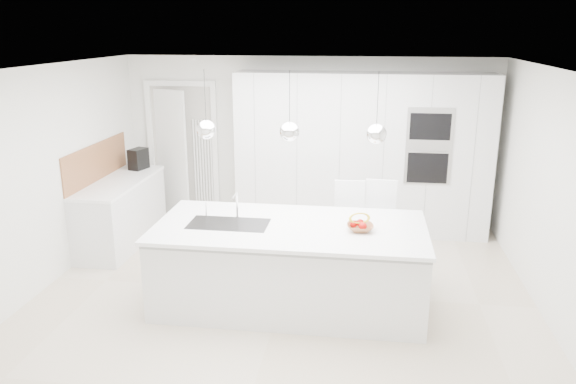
# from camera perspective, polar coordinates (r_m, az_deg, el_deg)

# --- Properties ---
(floor) EXTENTS (5.50, 5.50, 0.00)m
(floor) POSITION_cam_1_polar(r_m,az_deg,el_deg) (6.49, -0.38, -10.11)
(floor) COLOR beige
(floor) RESTS_ON ground
(wall_back) EXTENTS (5.50, 0.00, 5.50)m
(wall_back) POSITION_cam_1_polar(r_m,az_deg,el_deg) (8.45, 2.09, 5.14)
(wall_back) COLOR silver
(wall_back) RESTS_ON ground
(wall_left) EXTENTS (0.00, 5.00, 5.00)m
(wall_left) POSITION_cam_1_polar(r_m,az_deg,el_deg) (6.98, -23.35, 1.38)
(wall_left) COLOR silver
(wall_left) RESTS_ON ground
(ceiling) EXTENTS (5.50, 5.50, 0.00)m
(ceiling) POSITION_cam_1_polar(r_m,az_deg,el_deg) (5.82, -0.42, 12.50)
(ceiling) COLOR white
(ceiling) RESTS_ON wall_back
(tall_cabinets) EXTENTS (3.60, 0.60, 2.30)m
(tall_cabinets) POSITION_cam_1_polar(r_m,az_deg,el_deg) (8.13, 7.48, 3.85)
(tall_cabinets) COLOR silver
(tall_cabinets) RESTS_ON floor
(oven_stack) EXTENTS (0.62, 0.04, 1.05)m
(oven_stack) POSITION_cam_1_polar(r_m,az_deg,el_deg) (7.84, 14.12, 4.51)
(oven_stack) COLOR #A5A5A8
(oven_stack) RESTS_ON tall_cabinets
(doorway_frame) EXTENTS (1.11, 0.08, 2.13)m
(doorway_frame) POSITION_cam_1_polar(r_m,az_deg,el_deg) (8.88, -10.59, 3.94)
(doorway_frame) COLOR white
(doorway_frame) RESTS_ON floor
(hallway_door) EXTENTS (0.76, 0.38, 2.00)m
(hallway_door) POSITION_cam_1_polar(r_m,az_deg,el_deg) (8.92, -12.21, 3.77)
(hallway_door) COLOR white
(hallway_door) RESTS_ON floor
(radiator) EXTENTS (0.32, 0.04, 1.40)m
(radiator) POSITION_cam_1_polar(r_m,az_deg,el_deg) (8.81, -8.58, 2.77)
(radiator) COLOR white
(radiator) RESTS_ON floor
(left_base_cabinets) EXTENTS (0.60, 1.80, 0.86)m
(left_base_cabinets) POSITION_cam_1_polar(r_m,az_deg,el_deg) (8.07, -16.56, -2.10)
(left_base_cabinets) COLOR silver
(left_base_cabinets) RESTS_ON floor
(left_worktop) EXTENTS (0.62, 1.82, 0.04)m
(left_worktop) POSITION_cam_1_polar(r_m,az_deg,el_deg) (7.95, -16.83, 0.98)
(left_worktop) COLOR white
(left_worktop) RESTS_ON left_base_cabinets
(oak_backsplash) EXTENTS (0.02, 1.80, 0.50)m
(oak_backsplash) POSITION_cam_1_polar(r_m,az_deg,el_deg) (8.01, -18.86, 2.91)
(oak_backsplash) COLOR #9D6640
(oak_backsplash) RESTS_ON wall_left
(island_base) EXTENTS (2.80, 1.20, 0.86)m
(island_base) POSITION_cam_1_polar(r_m,az_deg,el_deg) (6.02, 0.15, -7.77)
(island_base) COLOR silver
(island_base) RESTS_ON floor
(island_worktop) EXTENTS (2.84, 1.40, 0.04)m
(island_worktop) POSITION_cam_1_polar(r_m,az_deg,el_deg) (5.90, 0.22, -3.58)
(island_worktop) COLOR white
(island_worktop) RESTS_ON island_base
(island_sink) EXTENTS (0.84, 0.44, 0.18)m
(island_sink) POSITION_cam_1_polar(r_m,az_deg,el_deg) (5.99, -6.03, -3.96)
(island_sink) COLOR #3F3F42
(island_sink) RESTS_ON island_worktop
(island_tap) EXTENTS (0.02, 0.02, 0.30)m
(island_tap) POSITION_cam_1_polar(r_m,az_deg,el_deg) (6.09, -5.19, -1.32)
(island_tap) COLOR white
(island_tap) RESTS_ON island_worktop
(pendant_left) EXTENTS (0.20, 0.20, 0.20)m
(pendant_left) POSITION_cam_1_polar(r_m,az_deg,el_deg) (5.76, -8.30, 6.28)
(pendant_left) COLOR white
(pendant_left) RESTS_ON ceiling
(pendant_mid) EXTENTS (0.20, 0.20, 0.20)m
(pendant_mid) POSITION_cam_1_polar(r_m,az_deg,el_deg) (5.59, 0.16, 6.13)
(pendant_mid) COLOR white
(pendant_mid) RESTS_ON ceiling
(pendant_right) EXTENTS (0.20, 0.20, 0.20)m
(pendant_right) POSITION_cam_1_polar(r_m,az_deg,el_deg) (5.54, 8.95, 5.84)
(pendant_right) COLOR white
(pendant_right) RESTS_ON ceiling
(fruit_bowl) EXTENTS (0.30, 0.30, 0.07)m
(fruit_bowl) POSITION_cam_1_polar(r_m,az_deg,el_deg) (5.77, 7.34, -3.61)
(fruit_bowl) COLOR #9D6640
(fruit_bowl) RESTS_ON island_worktop
(espresso_machine) EXTENTS (0.25, 0.32, 0.30)m
(espresso_machine) POSITION_cam_1_polar(r_m,az_deg,el_deg) (8.49, -14.96, 3.27)
(espresso_machine) COLOR black
(espresso_machine) RESTS_ON left_worktop
(bar_stool_left) EXTENTS (0.41, 0.55, 1.14)m
(bar_stool_left) POSITION_cam_1_polar(r_m,az_deg,el_deg) (6.72, 6.12, -3.94)
(bar_stool_left) COLOR white
(bar_stool_left) RESTS_ON floor
(bar_stool_right) EXTENTS (0.41, 0.55, 1.16)m
(bar_stool_right) POSITION_cam_1_polar(r_m,az_deg,el_deg) (6.74, 9.29, -3.94)
(bar_stool_right) COLOR white
(bar_stool_right) RESTS_ON floor
(apple_a) EXTENTS (0.08, 0.08, 0.08)m
(apple_a) POSITION_cam_1_polar(r_m,az_deg,el_deg) (5.73, 7.56, -3.42)
(apple_a) COLOR #B30A07
(apple_a) RESTS_ON fruit_bowl
(apple_b) EXTENTS (0.08, 0.08, 0.08)m
(apple_b) POSITION_cam_1_polar(r_m,az_deg,el_deg) (5.80, 7.33, -3.13)
(apple_b) COLOR #B30A07
(apple_b) RESTS_ON fruit_bowl
(apple_c) EXTENTS (0.07, 0.07, 0.07)m
(apple_c) POSITION_cam_1_polar(r_m,az_deg,el_deg) (5.77, 6.67, -3.25)
(apple_c) COLOR #B30A07
(apple_c) RESTS_ON fruit_bowl
(apple_extra_3) EXTENTS (0.08, 0.08, 0.08)m
(apple_extra_3) POSITION_cam_1_polar(r_m,az_deg,el_deg) (5.71, 7.64, -3.48)
(apple_extra_3) COLOR #B30A07
(apple_extra_3) RESTS_ON fruit_bowl
(banana_bunch) EXTENTS (0.26, 0.18, 0.23)m
(banana_bunch) POSITION_cam_1_polar(r_m,az_deg,el_deg) (5.77, 7.28, -2.66)
(banana_bunch) COLOR gold
(banana_bunch) RESTS_ON fruit_bowl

